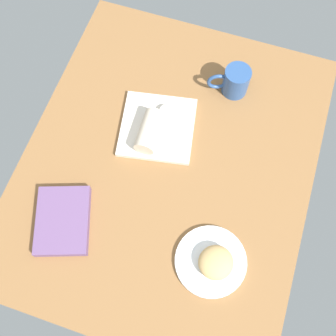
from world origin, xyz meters
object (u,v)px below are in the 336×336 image
(round_plate, at_px, (211,261))
(coffee_mug, at_px, (235,81))
(square_plate, at_px, (158,127))
(scone_pastry, at_px, (216,262))
(book_stack, at_px, (63,221))
(sauce_cup, at_px, (167,112))
(breakfast_wrap, at_px, (150,131))

(round_plate, bearing_deg, coffee_mug, -171.29)
(round_plate, bearing_deg, square_plate, -141.79)
(scone_pastry, xyz_separation_m, book_stack, (0.02, -0.46, -0.02))
(square_plate, relative_size, book_stack, 0.96)
(round_plate, height_order, sauce_cup, sauce_cup)
(sauce_cup, relative_size, book_stack, 0.18)
(coffee_mug, bearing_deg, square_plate, -41.65)
(breakfast_wrap, bearing_deg, coffee_mug, -131.11)
(round_plate, distance_m, coffee_mug, 0.59)
(book_stack, relative_size, coffee_mug, 1.80)
(scone_pastry, bearing_deg, round_plate, -106.81)
(scone_pastry, distance_m, coffee_mug, 0.59)
(round_plate, bearing_deg, breakfast_wrap, -137.30)
(sauce_cup, distance_m, breakfast_wrap, 0.10)
(breakfast_wrap, relative_size, coffee_mug, 0.99)
(square_plate, bearing_deg, round_plate, 38.21)
(square_plate, relative_size, sauce_cup, 5.26)
(square_plate, xyz_separation_m, coffee_mug, (-0.22, 0.20, 0.04))
(scone_pastry, height_order, breakfast_wrap, breakfast_wrap)
(sauce_cup, xyz_separation_m, coffee_mug, (-0.17, 0.18, 0.02))
(round_plate, height_order, book_stack, book_stack)
(book_stack, bearing_deg, scone_pastry, 92.47)
(square_plate, bearing_deg, coffee_mug, 138.35)
(coffee_mug, bearing_deg, book_stack, -30.81)
(book_stack, bearing_deg, coffee_mug, 149.19)
(scone_pastry, relative_size, coffee_mug, 0.73)
(coffee_mug, bearing_deg, round_plate, 8.71)
(square_plate, distance_m, sauce_cup, 0.06)
(round_plate, xyz_separation_m, sauce_cup, (-0.41, -0.27, 0.02))
(book_stack, height_order, coffee_mug, coffee_mug)
(breakfast_wrap, bearing_deg, scone_pastry, 130.92)
(scone_pastry, xyz_separation_m, breakfast_wrap, (-0.32, -0.31, 0.01))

